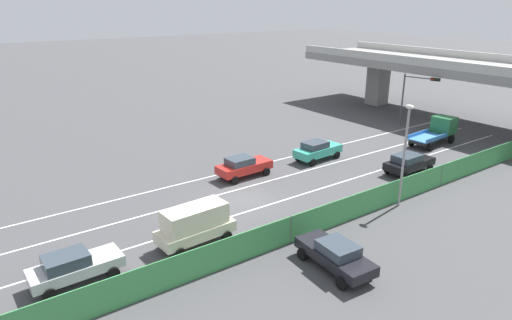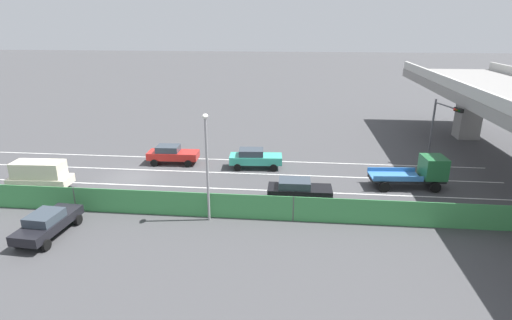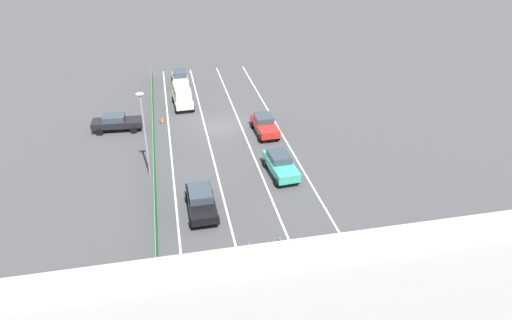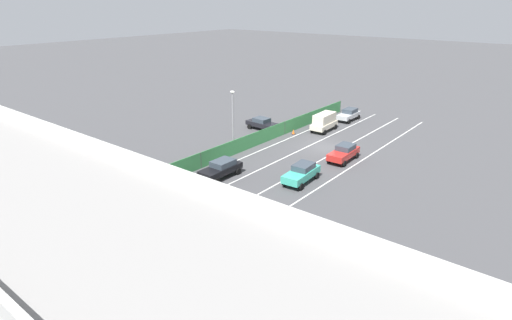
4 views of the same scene
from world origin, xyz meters
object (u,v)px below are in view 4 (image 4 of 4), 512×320
(car_taxi_teal, at_px, (302,173))
(car_sedan_silver, at_px, (349,114))
(traffic_light, at_px, (186,212))
(car_van_cream, at_px, (324,121))
(car_sedan_black, at_px, (221,168))
(car_sedan_red, at_px, (344,152))
(street_lamp, at_px, (233,116))
(parked_sedan_dark, at_px, (263,123))
(flatbed_truck_blue, at_px, (170,212))
(traffic_cone, at_px, (293,132))

(car_taxi_teal, height_order, car_sedan_silver, car_taxi_teal)
(car_taxi_teal, xyz_separation_m, traffic_light, (-1.95, 15.89, 3.16))
(car_van_cream, distance_m, traffic_light, 32.77)
(car_sedan_black, distance_m, car_sedan_red, 13.35)
(car_van_cream, xyz_separation_m, street_lamp, (3.51, 13.70, 2.97))
(parked_sedan_dark, bearing_deg, street_lamp, 108.29)
(car_sedan_silver, distance_m, street_lamp, 20.97)
(street_lamp, bearing_deg, car_van_cream, -104.37)
(car_sedan_red, relative_size, flatbed_truck_blue, 0.80)
(car_van_cream, relative_size, car_sedan_red, 1.01)
(flatbed_truck_blue, bearing_deg, car_van_cream, -82.98)
(car_sedan_silver, xyz_separation_m, traffic_light, (-8.46, 38.17, 3.20))
(car_taxi_teal, relative_size, street_lamp, 0.66)
(car_van_cream, distance_m, car_sedan_silver, 6.69)
(car_taxi_teal, relative_size, car_van_cream, 1.02)
(flatbed_truck_blue, height_order, traffic_cone, flatbed_truck_blue)
(traffic_cone, bearing_deg, car_taxi_teal, 126.81)
(traffic_light, distance_m, street_lamp, 21.53)
(car_sedan_silver, height_order, traffic_cone, car_sedan_silver)
(car_van_cream, xyz_separation_m, car_sedan_silver, (-0.14, -6.68, -0.39))
(car_van_cream, relative_size, parked_sedan_dark, 0.97)
(flatbed_truck_blue, bearing_deg, traffic_light, 151.38)
(car_van_cream, bearing_deg, traffic_light, 105.28)
(car_taxi_teal, xyz_separation_m, street_lamp, (10.16, -1.90, 3.32))
(car_van_cream, bearing_deg, traffic_cone, 57.75)
(flatbed_truck_blue, distance_m, traffic_light, 6.43)
(car_sedan_black, bearing_deg, traffic_cone, -81.71)
(traffic_cone, bearing_deg, traffic_light, 111.38)
(car_van_cream, relative_size, car_sedan_black, 1.01)
(car_sedan_black, bearing_deg, car_sedan_red, -121.94)
(car_sedan_red, xyz_separation_m, flatbed_truck_blue, (3.53, 20.65, 0.36))
(car_taxi_teal, xyz_separation_m, car_sedan_silver, (6.51, -22.27, -0.04))
(car_taxi_teal, bearing_deg, traffic_light, 97.00)
(car_sedan_black, distance_m, parked_sedan_dark, 16.17)
(car_van_cream, distance_m, street_lamp, 14.45)
(car_taxi_teal, bearing_deg, car_sedan_silver, -73.71)
(car_van_cream, bearing_deg, flatbed_truck_blue, 97.02)
(street_lamp, bearing_deg, parked_sedan_dark, -71.71)
(car_sedan_silver, bearing_deg, flatbed_truck_blue, 95.48)
(car_van_cream, xyz_separation_m, traffic_cone, (2.30, 3.64, -1.00))
(car_taxi_teal, bearing_deg, car_van_cream, -66.90)
(parked_sedan_dark, height_order, street_lamp, street_lamp)
(car_sedan_black, relative_size, car_sedan_red, 1.00)
(car_sedan_black, height_order, car_sedan_silver, car_sedan_silver)
(car_taxi_teal, xyz_separation_m, car_sedan_black, (6.65, 3.81, -0.03))
(car_taxi_teal, xyz_separation_m, traffic_cone, (8.95, -11.96, -0.65))
(car_taxi_teal, height_order, parked_sedan_dark, car_taxi_teal)
(parked_sedan_dark, xyz_separation_m, traffic_cone, (-4.22, -0.96, -0.58))
(car_sedan_red, distance_m, flatbed_truck_blue, 20.95)
(traffic_light, bearing_deg, car_sedan_red, -86.24)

